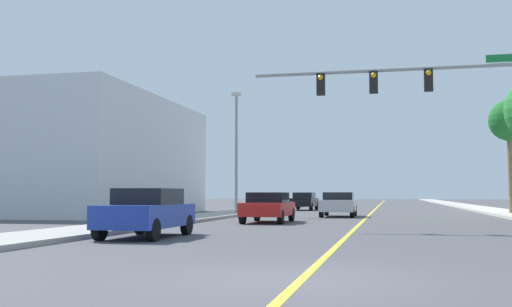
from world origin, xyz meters
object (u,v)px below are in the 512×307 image
object	(u,v)px
traffic_signal_mast	(453,96)
car_red	(268,207)
car_blue	(147,212)
street_lamp	(236,146)
car_black	(304,201)
palm_far	(510,123)
car_silver	(339,204)

from	to	relation	value
traffic_signal_mast	car_red	world-z (taller)	traffic_signal_mast
car_red	car_blue	xyz separation A→B (m)	(-1.71, -9.94, 0.05)
traffic_signal_mast	street_lamp	world-z (taller)	street_lamp
car_red	street_lamp	bearing A→B (deg)	113.94
car_black	street_lamp	bearing A→B (deg)	81.31
street_lamp	palm_far	bearing A→B (deg)	15.03
car_red	palm_far	bearing A→B (deg)	43.55
car_black	palm_far	bearing A→B (deg)	150.84
car_silver	street_lamp	bearing A→B (deg)	177.84
car_blue	car_black	bearing A→B (deg)	-90.98
palm_far	car_black	size ratio (longest dim) A/B	1.77
palm_far	car_black	bearing A→B (deg)	149.29
palm_far	car_black	world-z (taller)	palm_far
car_black	car_silver	distance (m)	13.45
palm_far	car_red	world-z (taller)	palm_far
street_lamp	car_blue	distance (m)	18.29
car_black	car_silver	world-z (taller)	car_black
traffic_signal_mast	car_black	bearing A→B (deg)	110.21
traffic_signal_mast	street_lamp	size ratio (longest dim) A/B	1.58
palm_far	car_silver	world-z (taller)	palm_far
traffic_signal_mast	car_black	size ratio (longest dim) A/B	2.91
street_lamp	car_red	distance (m)	9.37
car_black	car_blue	world-z (taller)	car_blue
car_blue	car_silver	size ratio (longest dim) A/B	0.93
traffic_signal_mast	car_black	world-z (taller)	traffic_signal_mast
street_lamp	palm_far	world-z (taller)	street_lamp
car_blue	traffic_signal_mast	bearing A→B (deg)	-148.44
street_lamp	car_blue	size ratio (longest dim) A/B	1.87
traffic_signal_mast	car_silver	distance (m)	13.58
traffic_signal_mast	palm_far	size ratio (longest dim) A/B	1.65
car_blue	car_red	bearing A→B (deg)	-99.93
traffic_signal_mast	car_blue	distance (m)	11.92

